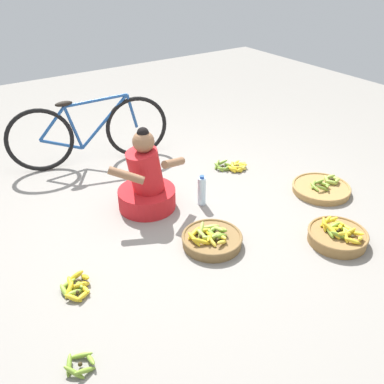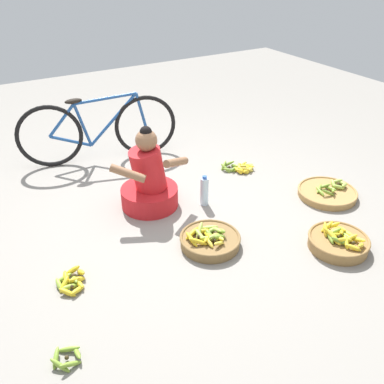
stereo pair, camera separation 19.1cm
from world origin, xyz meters
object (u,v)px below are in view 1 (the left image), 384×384
object	(u,v)px
water_bottle	(202,191)
banana_basket_front_center	(321,188)
loose_bananas_back_right	(80,364)
loose_bananas_mid_right	(234,166)
bicycle_leaning	(90,132)
vendor_woman_front	(146,183)
loose_bananas_front_left	(76,286)
banana_basket_near_vendor	(212,239)
banana_basket_back_left	(338,235)

from	to	relation	value
water_bottle	banana_basket_front_center	bearing A→B (deg)	-23.38
loose_bananas_back_right	loose_bananas_mid_right	bearing A→B (deg)	32.07
bicycle_leaning	vendor_woman_front	bearing A→B (deg)	-87.02
loose_bananas_mid_right	bicycle_leaning	bearing A→B (deg)	140.31
banana_basket_front_center	water_bottle	distance (m)	1.19
vendor_woman_front	loose_bananas_mid_right	distance (m)	1.16
loose_bananas_mid_right	banana_basket_front_center	bearing A→B (deg)	-64.48
vendor_woman_front	loose_bananas_back_right	size ratio (longest dim) A/B	3.86
water_bottle	loose_bananas_front_left	bearing A→B (deg)	-162.72
banana_basket_near_vendor	banana_basket_back_left	bearing A→B (deg)	-32.10
banana_basket_near_vendor	water_bottle	size ratio (longest dim) A/B	1.66
banana_basket_back_left	loose_bananas_mid_right	xyz separation A→B (m)	(0.11, 1.46, -0.03)
banana_basket_near_vendor	water_bottle	distance (m)	0.62
vendor_woman_front	loose_bananas_back_right	distance (m)	1.73
banana_basket_near_vendor	loose_bananas_back_right	world-z (taller)	banana_basket_near_vendor
bicycle_leaning	banana_basket_back_left	size ratio (longest dim) A/B	3.49
banana_basket_near_vendor	vendor_woman_front	bearing A→B (deg)	101.25
vendor_woman_front	bicycle_leaning	distance (m)	1.13
vendor_woman_front	banana_basket_back_left	xyz separation A→B (m)	(1.02, -1.32, -0.18)
banana_basket_front_center	loose_bananas_back_right	world-z (taller)	banana_basket_front_center
banana_basket_front_center	water_bottle	bearing A→B (deg)	156.62
vendor_woman_front	loose_bananas_back_right	world-z (taller)	vendor_woman_front
banana_basket_back_left	water_bottle	distance (m)	1.23
banana_basket_near_vendor	loose_bananas_front_left	xyz separation A→B (m)	(-1.09, 0.12, -0.03)
banana_basket_back_left	vendor_woman_front	bearing A→B (deg)	127.57
banana_basket_near_vendor	water_bottle	world-z (taller)	water_bottle
banana_basket_near_vendor	loose_bananas_mid_right	xyz separation A→B (m)	(0.97, 0.92, -0.03)
banana_basket_back_left	banana_basket_front_center	bearing A→B (deg)	49.94
bicycle_leaning	loose_bananas_mid_right	xyz separation A→B (m)	(1.18, -0.98, -0.33)
bicycle_leaning	banana_basket_near_vendor	size ratio (longest dim) A/B	3.41
banana_basket_front_center	loose_bananas_back_right	xyz separation A→B (m)	(-2.68, -0.57, -0.01)
vendor_woman_front	water_bottle	bearing A→B (deg)	-28.27
loose_bananas_mid_right	loose_bananas_back_right	size ratio (longest dim) A/B	1.74
banana_basket_near_vendor	loose_bananas_back_right	size ratio (longest dim) A/B	2.43
loose_bananas_front_left	banana_basket_front_center	bearing A→B (deg)	-1.04
banana_basket_front_center	water_bottle	xyz separation A→B (m)	(-1.09, 0.47, 0.10)
vendor_woman_front	loose_bananas_front_left	world-z (taller)	vendor_woman_front
banana_basket_near_vendor	loose_bananas_front_left	size ratio (longest dim) A/B	1.75
banana_basket_front_center	loose_bananas_mid_right	distance (m)	0.94
bicycle_leaning	water_bottle	distance (m)	1.47
loose_bananas_mid_right	banana_basket_back_left	bearing A→B (deg)	-94.25
loose_bananas_mid_right	loose_bananas_front_left	world-z (taller)	loose_bananas_front_left
vendor_woman_front	loose_bananas_mid_right	bearing A→B (deg)	7.23
banana_basket_front_center	loose_bananas_back_right	size ratio (longest dim) A/B	2.77
banana_basket_back_left	banana_basket_near_vendor	bearing A→B (deg)	147.90
banana_basket_near_vendor	banana_basket_front_center	bearing A→B (deg)	3.02
banana_basket_back_left	loose_bananas_front_left	distance (m)	2.06
loose_bananas_front_left	water_bottle	xyz separation A→B (m)	(1.37, 0.43, 0.11)
loose_bananas_mid_right	water_bottle	size ratio (longest dim) A/B	1.18
banana_basket_near_vendor	water_bottle	xyz separation A→B (m)	(0.28, 0.54, 0.08)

